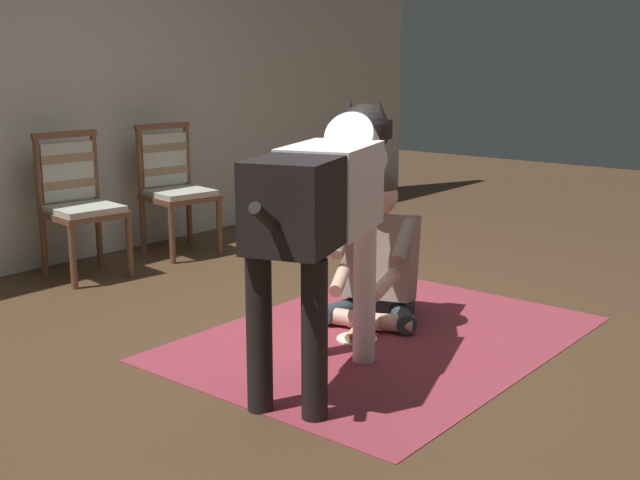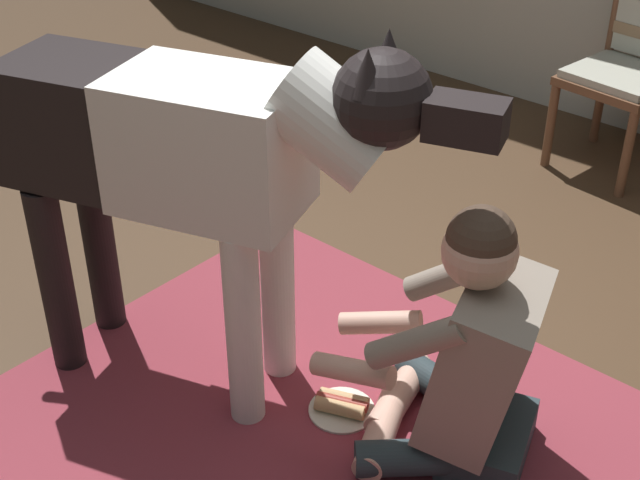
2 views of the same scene
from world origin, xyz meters
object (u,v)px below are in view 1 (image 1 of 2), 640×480
person_sitting_on_floor (378,260)px  large_dog (327,200)px  dining_chair_left_of_pair (77,197)px  hot_dog_on_plate (357,335)px  dining_chair_right_of_pair (173,182)px

person_sitting_on_floor → large_dog: size_ratio=0.52×
dining_chair_left_of_pair → hot_dog_on_plate: size_ratio=4.50×
dining_chair_right_of_pair → person_sitting_on_floor: 2.18m
person_sitting_on_floor → large_dog: 0.99m
dining_chair_right_of_pair → large_dog: (-1.16, -2.43, 0.30)m
dining_chair_right_of_pair → hot_dog_on_plate: bearing=-107.3°
dining_chair_left_of_pair → large_dog: size_ratio=0.60×
hot_dog_on_plate → dining_chair_right_of_pair: bearing=72.7°
dining_chair_left_of_pair → person_sitting_on_floor: 2.21m
large_dog → dining_chair_left_of_pair: bearing=82.6°
dining_chair_left_of_pair → hot_dog_on_plate: dining_chair_left_of_pair is taller
person_sitting_on_floor → hot_dog_on_plate: 0.50m
person_sitting_on_floor → dining_chair_left_of_pair: bearing=103.1°
large_dog → dining_chair_right_of_pair: bearing=64.4°
dining_chair_right_of_pair → person_sitting_on_floor: bearing=-99.2°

